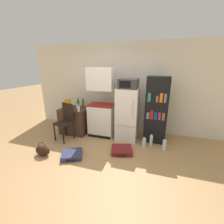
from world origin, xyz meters
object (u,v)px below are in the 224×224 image
bottle_olive_oil (83,103)px  cereal_box (68,104)px  suitcase_small_flat (122,150)px  water_bottle_middle (164,145)px  bottle_clear_short (79,108)px  bookshelf (156,110)px  water_bottle_back (144,142)px  bottle_green_tall (78,104)px  refrigerator (127,114)px  side_table (75,120)px  microwave (128,84)px  bottle_milk_white (77,106)px  chair (66,119)px  suitcase_large_flat (72,155)px  handbag (43,150)px  water_bottle_front (151,140)px  kitchen_hutch (102,106)px

bottle_olive_oil → cereal_box: cereal_box is taller
suitcase_small_flat → water_bottle_middle: size_ratio=1.80×
bottle_clear_short → suitcase_small_flat: bottle_clear_short is taller
bookshelf → water_bottle_back: (-0.22, -0.43, -0.76)m
suitcase_small_flat → water_bottle_middle: water_bottle_middle is taller
bottle_green_tall → bottle_clear_short: bearing=-59.5°
suitcase_small_flat → bottle_green_tall: bearing=137.0°
water_bottle_middle → bottle_green_tall: bearing=170.9°
refrigerator → suitcase_small_flat: bearing=-87.1°
side_table → cereal_box: bearing=-152.1°
refrigerator → bookshelf: bookshelf is taller
microwave → water_bottle_middle: microwave is taller
bottle_milk_white → suitcase_small_flat: size_ratio=0.34×
chair → bottle_olive_oil: bearing=95.8°
bookshelf → chair: size_ratio=1.72×
bottle_olive_oil → bottle_milk_white: bearing=-93.6°
suitcase_large_flat → microwave: bearing=26.4°
refrigerator → microwave: 0.84m
bottle_milk_white → water_bottle_back: bearing=-6.6°
suitcase_small_flat → bottle_olive_oil: bearing=131.3°
microwave → bookshelf: size_ratio=0.28×
bottle_green_tall → handbag: (-0.12, -1.52, -0.77)m
water_bottle_front → chair: bearing=-172.2°
handbag → water_bottle_front: bearing=27.4°
bottle_olive_oil → suitcase_small_flat: size_ratio=0.46×
side_table → bottle_green_tall: bottle_green_tall is taller
bottle_clear_short → side_table: bearing=138.3°
chair → water_bottle_middle: size_ratio=3.13×
bottle_milk_white → refrigerator: bearing=4.1°
handbag → water_bottle_front: 2.67m
bottle_olive_oil → bottle_green_tall: bearing=-119.0°
side_table → water_bottle_front: size_ratio=2.30×
cereal_box → bottle_clear_short: bearing=-20.8°
bookshelf → bottle_clear_short: (-2.09, -0.39, -0.02)m
bottle_olive_oil → handbag: size_ratio=0.75×
cereal_box → water_bottle_front: (2.48, -0.08, -0.77)m
refrigerator → bottle_clear_short: 1.38m
bottle_green_tall → chair: bottle_green_tall is taller
suitcase_large_flat → water_bottle_middle: bearing=-0.7°
bottle_milk_white → water_bottle_back: (2.02, -0.23, -0.73)m
kitchen_hutch → handbag: kitchen_hutch is taller
bottle_olive_oil → handbag: 1.86m
chair → refrigerator: bearing=34.9°
kitchen_hutch → bookshelf: (1.52, 0.06, -0.01)m
microwave → handbag: microwave is taller
suitcase_small_flat → handbag: 1.85m
kitchen_hutch → bottle_clear_short: 0.66m
microwave → bookshelf: 1.02m
kitchen_hutch → suitcase_large_flat: kitchen_hutch is taller
bottle_olive_oil → suitcase_small_flat: (1.51, -1.00, -0.83)m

